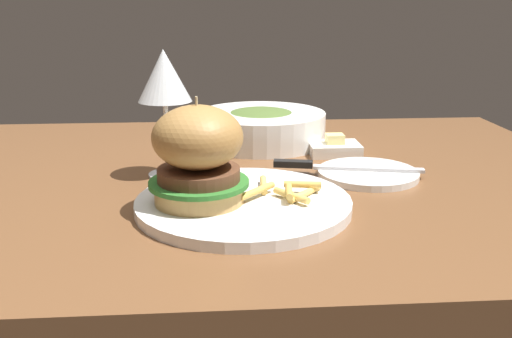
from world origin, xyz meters
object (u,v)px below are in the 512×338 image
butter_dish (333,148)px  soup_bowl (260,126)px  wine_glass (163,79)px  bread_plate (367,173)px  burger_sandwich (197,155)px  main_plate (242,204)px  table_knife (333,167)px

butter_dish → soup_bowl: bearing=141.7°
wine_glass → bread_plate: wine_glass is taller
soup_bowl → burger_sandwich: bearing=-106.8°
wine_glass → bread_plate: bearing=-5.9°
burger_sandwich → butter_dish: bearing=49.1°
burger_sandwich → soup_bowl: 0.37m
main_plate → burger_sandwich: 0.09m
burger_sandwich → wine_glass: wine_glass is taller
bread_plate → butter_dish: size_ratio=1.76×
wine_glass → bread_plate: size_ratio=1.25×
wine_glass → soup_bowl: bearing=50.9°
main_plate → wine_glass: size_ratio=1.46×
table_knife → butter_dish: 0.12m
burger_sandwich → butter_dish: 0.35m
wine_glass → soup_bowl: (0.16, 0.19, -0.12)m
main_plate → butter_dish: 0.31m
butter_dish → soup_bowl: size_ratio=0.36×
bread_plate → table_knife: (-0.05, 0.01, 0.01)m
burger_sandwich → wine_glass: bearing=107.3°
main_plate → soup_bowl: soup_bowl is taller
table_knife → soup_bowl: (-0.09, 0.21, 0.02)m
table_knife → burger_sandwich: bearing=-144.9°
table_knife → soup_bowl: 0.24m
main_plate → wine_glass: 0.23m
burger_sandwich → butter_dish: burger_sandwich is taller
burger_sandwich → table_knife: 0.25m
wine_glass → table_knife: bearing=-4.8°
butter_dish → bread_plate: bearing=-79.3°
main_plate → butter_dish: (0.17, 0.25, 0.00)m
bread_plate → wine_glass: bearing=174.1°
main_plate → bread_plate: (0.20, 0.12, -0.00)m
bread_plate → butter_dish: 0.13m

